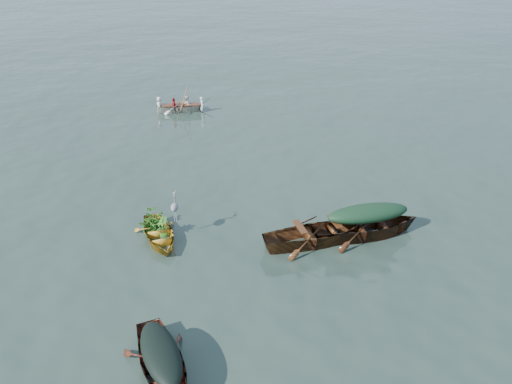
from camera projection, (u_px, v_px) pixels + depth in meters
ground at (268, 271)px, 13.59m from camera, size 140.00×140.00×0.00m
yellow_dinghy at (159, 240)px, 14.97m from camera, size 2.33×3.16×0.76m
dark_covered_boat at (163, 375)px, 10.35m from camera, size 2.76×3.79×0.88m
green_tarp_boat at (365, 236)px, 15.16m from camera, size 4.87×2.70×1.10m
open_wooden_boat at (316, 243)px, 14.82m from camera, size 4.72×2.80×1.06m
rowed_boat at (181, 112)px, 26.03m from camera, size 3.66×1.69×0.80m
dark_tarp_cover at (161, 352)px, 10.06m from camera, size 1.52×2.08×0.40m
green_tarp_cover at (368, 213)px, 14.79m from camera, size 2.68×1.49×0.52m
thwart_benches at (317, 227)px, 14.57m from camera, size 2.41×1.53×0.04m
heron at (175, 211)px, 14.81m from camera, size 0.42×0.48×0.92m
dinghy_weeds at (155, 212)px, 15.13m from camera, size 1.01×1.11×0.60m
rowers at (180, 97)px, 25.68m from camera, size 2.60×1.39×0.76m
oars at (181, 104)px, 25.84m from camera, size 1.07×2.67×0.06m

